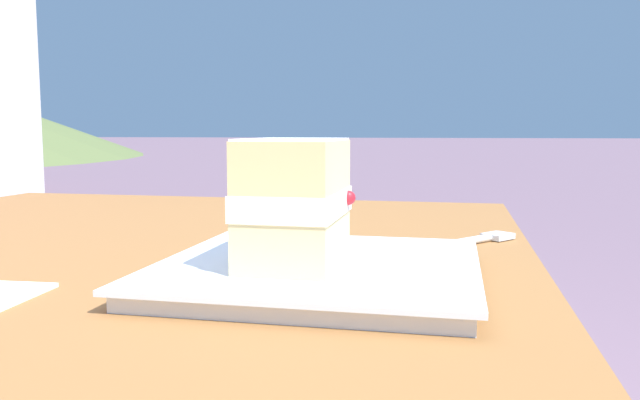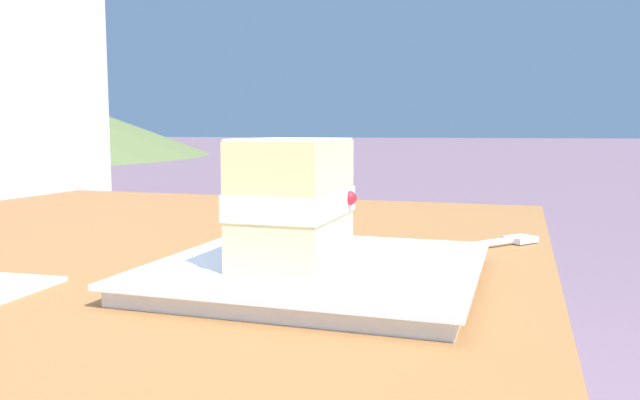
% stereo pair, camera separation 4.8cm
% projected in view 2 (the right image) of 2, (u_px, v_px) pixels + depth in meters
% --- Properties ---
extents(dessert_plate, '(0.24, 0.24, 0.02)m').
position_uv_depth(dessert_plate, '(320.00, 271.00, 0.49)').
color(dessert_plate, white).
rests_on(dessert_plate, patio_table).
extents(cake_slice, '(0.10, 0.08, 0.09)m').
position_uv_depth(cake_slice, '(292.00, 202.00, 0.47)').
color(cake_slice, '#EAD18C').
rests_on(cake_slice, dessert_plate).
extents(dessert_fork, '(0.14, 0.12, 0.01)m').
position_uv_depth(dessert_fork, '(482.00, 245.00, 0.62)').
color(dessert_fork, silver).
rests_on(dessert_fork, patio_table).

